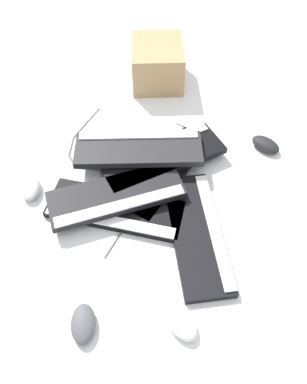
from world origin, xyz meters
name	(u,v)px	position (x,y,z in m)	size (l,w,h in m)	color
ground_plane	(177,205)	(0.00, 0.00, 0.00)	(3.20, 3.20, 0.00)	white
keyboard_0	(197,232)	(0.11, -0.07, 0.01)	(0.39, 0.44, 0.03)	black
keyboard_1	(163,169)	(-0.11, 0.10, 0.01)	(0.17, 0.44, 0.03)	black
keyboard_2	(115,210)	(-0.16, -0.13, 0.01)	(0.46, 0.27, 0.03)	black
keyboard_3	(163,157)	(-0.13, 0.13, 0.04)	(0.37, 0.45, 0.03)	black
keyboard_4	(117,195)	(-0.18, -0.09, 0.04)	(0.41, 0.43, 0.03)	black
keyboard_5	(139,148)	(-0.21, 0.10, 0.07)	(0.45, 0.36, 0.03)	#232326
mouse_0	(181,323)	(0.19, -0.35, 0.02)	(0.11, 0.07, 0.04)	silver
mouse_1	(266,144)	(0.16, 0.39, 0.02)	(0.11, 0.07, 0.04)	black
mouse_2	(83,324)	(-0.03, -0.48, 0.02)	(0.11, 0.07, 0.04)	#4C4C51
mouse_3	(31,188)	(-0.46, -0.20, 0.02)	(0.11, 0.07, 0.04)	#B7B7BC
cable_0	(100,172)	(-0.30, -0.01, 0.00)	(0.42, 0.56, 0.01)	#59595B
cardboard_box	(157,63)	(-0.39, 0.56, 0.08)	(0.25, 0.21, 0.17)	tan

